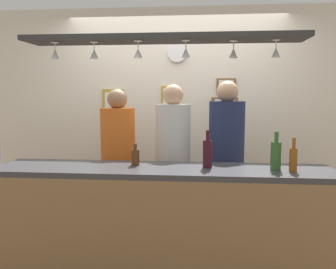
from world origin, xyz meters
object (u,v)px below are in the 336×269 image
bottle_beer_amber_tall (293,158)px  picture_frame_lower_pair (225,105)px  bottle_champagne_green (276,155)px  picture_frame_upper_small (226,86)px  person_left_orange_shirt (118,156)px  bottle_beer_brown_stubby (135,157)px  bottle_wine_dark_red (208,153)px  picture_frame_crest (169,97)px  person_middle_white_patterned_shirt (173,154)px  wall_clock (177,53)px  person_right_navy_shirt (226,152)px  picture_frame_caricature (113,104)px

bottle_beer_amber_tall → picture_frame_lower_pair: bearing=106.9°
bottle_champagne_green → picture_frame_upper_small: size_ratio=1.36×
person_left_orange_shirt → bottle_beer_brown_stubby: bearing=-63.9°
bottle_wine_dark_red → bottle_beer_amber_tall: size_ratio=1.15×
picture_frame_crest → picture_frame_upper_small: (0.66, 0.00, 0.13)m
bottle_champagne_green → picture_frame_lower_pair: 1.49m
bottle_beer_brown_stubby → picture_frame_crest: picture_frame_crest is taller
picture_frame_crest → person_middle_white_patterned_shirt: bearing=-81.5°
bottle_wine_dark_red → picture_frame_crest: size_ratio=1.15×
bottle_champagne_green → wall_clock: 1.90m
bottle_wine_dark_red → person_middle_white_patterned_shirt: bearing=117.8°
picture_frame_crest → bottle_beer_amber_tall: bearing=-53.3°
bottle_beer_amber_tall → picture_frame_lower_pair: 1.56m
bottle_wine_dark_red → bottle_beer_brown_stubby: bearing=175.9°
bottle_beer_amber_tall → wall_clock: wall_clock is taller
bottle_beer_brown_stubby → bottle_beer_amber_tall: bearing=-5.9°
person_right_navy_shirt → wall_clock: size_ratio=7.87×
picture_frame_upper_small → picture_frame_caricature: (-1.32, 0.00, -0.20)m
bottle_champagne_green → bottle_beer_brown_stubby: (-1.12, 0.09, -0.05)m
bottle_wine_dark_red → bottle_beer_amber_tall: bottle_wine_dark_red is taller
person_right_navy_shirt → picture_frame_lower_pair: (0.02, 0.75, 0.43)m
bottle_champagne_green → bottle_beer_amber_tall: bearing=-18.6°
bottle_beer_brown_stubby → person_middle_white_patterned_shirt: bearing=65.5°
bottle_beer_amber_tall → person_left_orange_shirt: bearing=155.1°
bottle_wine_dark_red → person_left_orange_shirt: bearing=144.6°
person_left_orange_shirt → wall_clock: 1.42m
bottle_champagne_green → picture_frame_caricature: 2.19m
picture_frame_caricature → picture_frame_lower_pair: size_ratio=1.13×
picture_frame_lower_pair → wall_clock: 0.82m
wall_clock → picture_frame_crest: bearing=176.3°
bottle_beer_amber_tall → bottle_beer_brown_stubby: bottle_beer_amber_tall is taller
person_left_orange_shirt → person_middle_white_patterned_shirt: size_ratio=0.97×
picture_frame_upper_small → wall_clock: size_ratio=1.00×
bottle_wine_dark_red → picture_frame_crest: 1.50m
wall_clock → picture_frame_lower_pair: bearing=0.6°
person_right_navy_shirt → picture_frame_upper_small: picture_frame_upper_small is taller
person_right_navy_shirt → picture_frame_caricature: bearing=149.9°
bottle_beer_amber_tall → picture_frame_upper_small: (-0.43, 1.46, 0.57)m
bottle_wine_dark_red → picture_frame_lower_pair: size_ratio=1.00×
bottle_beer_amber_tall → picture_frame_crest: size_ratio=1.00×
bottle_beer_brown_stubby → wall_clock: wall_clock is taller
bottle_champagne_green → wall_clock: (-0.87, 1.41, 0.94)m
picture_frame_caricature → wall_clock: size_ratio=1.55×
person_middle_white_patterned_shirt → bottle_wine_dark_red: person_middle_white_patterned_shirt is taller
picture_frame_lower_pair → bottle_wine_dark_red: bearing=-98.5°
person_middle_white_patterned_shirt → bottle_champagne_green: bearing=-38.0°
bottle_beer_amber_tall → picture_frame_upper_small: bearing=106.3°
bottle_beer_brown_stubby → person_left_orange_shirt: bearing=116.1°
picture_frame_upper_small → picture_frame_lower_pair: size_ratio=0.73×
picture_frame_caricature → wall_clock: bearing=-0.5°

